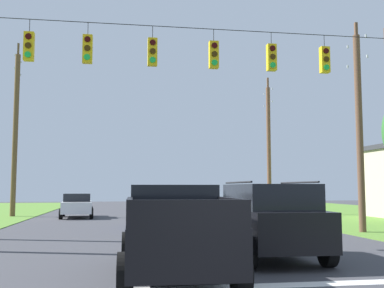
# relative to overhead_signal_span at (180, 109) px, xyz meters

# --- Properties ---
(stop_bar_stripe) EXTENTS (13.80, 0.45, 0.01)m
(stop_bar_stripe) POSITION_rel_overhead_signal_span_xyz_m (-0.05, -6.58, -4.56)
(stop_bar_stripe) COLOR white
(stop_bar_stripe) RESTS_ON ground
(lane_dash_0) EXTENTS (2.50, 0.15, 0.01)m
(lane_dash_0) POSITION_rel_overhead_signal_span_xyz_m (-0.05, -0.58, -4.56)
(lane_dash_0) COLOR white
(lane_dash_0) RESTS_ON ground
(lane_dash_1) EXTENTS (2.50, 0.15, 0.01)m
(lane_dash_1) POSITION_rel_overhead_signal_span_xyz_m (-0.05, 5.69, -4.56)
(lane_dash_1) COLOR white
(lane_dash_1) RESTS_ON ground
(lane_dash_2) EXTENTS (2.50, 0.15, 0.01)m
(lane_dash_2) POSITION_rel_overhead_signal_span_xyz_m (-0.05, 11.47, -4.56)
(lane_dash_2) COLOR white
(lane_dash_2) RESTS_ON ground
(lane_dash_3) EXTENTS (2.50, 0.15, 0.01)m
(lane_dash_3) POSITION_rel_overhead_signal_span_xyz_m (-0.05, 20.70, -4.56)
(lane_dash_3) COLOR white
(lane_dash_3) RESTS_ON ground
(lane_dash_4) EXTENTS (2.50, 0.15, 0.01)m
(lane_dash_4) POSITION_rel_overhead_signal_span_xyz_m (-0.05, 30.78, -4.56)
(lane_dash_4) COLOR white
(lane_dash_4) RESTS_ON ground
(overhead_signal_span) EXTENTS (15.98, 0.31, 7.80)m
(overhead_signal_span) POSITION_rel_overhead_signal_span_xyz_m (0.00, 0.00, 0.00)
(overhead_signal_span) COLOR brown
(overhead_signal_span) RESTS_ON ground
(pickup_truck) EXTENTS (2.41, 5.46, 1.95)m
(pickup_truck) POSITION_rel_overhead_signal_span_xyz_m (-0.82, -5.40, -3.59)
(pickup_truck) COLOR black
(pickup_truck) RESTS_ON ground
(suv_black) EXTENTS (2.24, 4.81, 2.05)m
(suv_black) POSITION_rel_overhead_signal_span_xyz_m (2.00, -3.17, -3.50)
(suv_black) COLOR black
(suv_black) RESTS_ON ground
(distant_car_crossing_white) EXTENTS (2.24, 4.41, 1.52)m
(distant_car_crossing_white) POSITION_rel_overhead_signal_span_xyz_m (-4.60, 15.03, -3.77)
(distant_car_crossing_white) COLOR silver
(distant_car_crossing_white) RESTS_ON ground
(distant_car_oncoming) EXTENTS (2.07, 4.32, 1.52)m
(distant_car_oncoming) POSITION_rel_overhead_signal_span_xyz_m (0.00, 6.82, -3.77)
(distant_car_oncoming) COLOR navy
(distant_car_oncoming) RESTS_ON ground
(utility_pole_mid_right) EXTENTS (0.29, 1.78, 9.13)m
(utility_pole_mid_right) POSITION_rel_overhead_signal_span_xyz_m (8.21, 3.03, -0.02)
(utility_pole_mid_right) COLOR brown
(utility_pole_mid_right) RESTS_ON ground
(utility_pole_far_right) EXTENTS (0.29, 1.91, 9.87)m
(utility_pole_far_right) POSITION_rel_overhead_signal_span_xyz_m (8.61, 16.44, 0.30)
(utility_pole_far_right) COLOR brown
(utility_pole_far_right) RESTS_ON ground
(utility_pole_far_left) EXTENTS (0.34, 1.98, 11.64)m
(utility_pole_far_left) POSITION_rel_overhead_signal_span_xyz_m (-8.85, 16.65, 1.12)
(utility_pole_far_left) COLOR brown
(utility_pole_far_left) RESTS_ON ground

